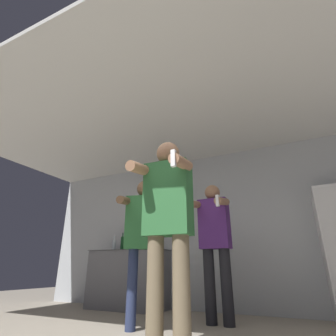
# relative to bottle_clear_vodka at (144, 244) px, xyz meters

# --- Properties ---
(wall_back) EXTENTS (7.00, 0.06, 2.55)m
(wall_back) POSITION_rel_bottle_clear_vodka_xyz_m (1.18, 0.41, 0.26)
(wall_back) COLOR #B2B7BC
(wall_back) RESTS_ON ground_plane
(ceiling_slab) EXTENTS (7.00, 3.61, 0.05)m
(ceiling_slab) POSITION_rel_bottle_clear_vodka_xyz_m (1.18, -1.17, 1.56)
(ceiling_slab) COLOR silver
(ceiling_slab) RESTS_ON wall_back
(counter) EXTENTS (1.35, 0.63, 0.92)m
(counter) POSITION_rel_bottle_clear_vodka_xyz_m (-0.32, 0.08, -0.55)
(counter) COLOR slate
(counter) RESTS_ON ground_plane
(bottle_clear_vodka) EXTENTS (0.07, 0.07, 0.26)m
(bottle_clear_vodka) POSITION_rel_bottle_clear_vodka_xyz_m (0.00, 0.00, 0.00)
(bottle_clear_vodka) COLOR #194723
(bottle_clear_vodka) RESTS_ON counter
(bottle_dark_rum) EXTENTS (0.06, 0.06, 0.27)m
(bottle_dark_rum) POSITION_rel_bottle_clear_vodka_xyz_m (-0.62, 0.00, 0.01)
(bottle_dark_rum) COLOR silver
(bottle_dark_rum) RESTS_ON counter
(bottle_red_label) EXTENTS (0.06, 0.06, 0.30)m
(bottle_red_label) POSITION_rel_bottle_clear_vodka_xyz_m (-0.44, 0.00, 0.03)
(bottle_red_label) COLOR #194723
(bottle_red_label) RESTS_ON counter
(bottle_short_whiskey) EXTENTS (0.07, 0.07, 0.36)m
(bottle_short_whiskey) POSITION_rel_bottle_clear_vodka_xyz_m (-0.14, 0.00, 0.05)
(bottle_short_whiskey) COLOR maroon
(bottle_short_whiskey) RESTS_ON counter
(bottle_brown_liquor) EXTENTS (0.07, 0.07, 0.24)m
(bottle_brown_liquor) POSITION_rel_bottle_clear_vodka_xyz_m (0.17, 0.00, -0.01)
(bottle_brown_liquor) COLOR silver
(bottle_brown_liquor) RESTS_ON counter
(person_woman_foreground) EXTENTS (0.51, 0.49, 1.77)m
(person_woman_foreground) POSITION_rel_bottle_clear_vodka_xyz_m (1.38, -1.90, 0.01)
(person_woman_foreground) COLOR #75664C
(person_woman_foreground) RESTS_ON ground_plane
(person_man_side) EXTENTS (0.58, 0.57, 1.68)m
(person_man_side) POSITION_rel_bottle_clear_vodka_xyz_m (0.73, -1.22, 0.02)
(person_man_side) COLOR navy
(person_man_side) RESTS_ON ground_plane
(person_spectator_back) EXTENTS (0.47, 0.52, 1.71)m
(person_spectator_back) POSITION_rel_bottle_clear_vodka_xyz_m (1.41, -0.56, -0.03)
(person_spectator_back) COLOR black
(person_spectator_back) RESTS_ON ground_plane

